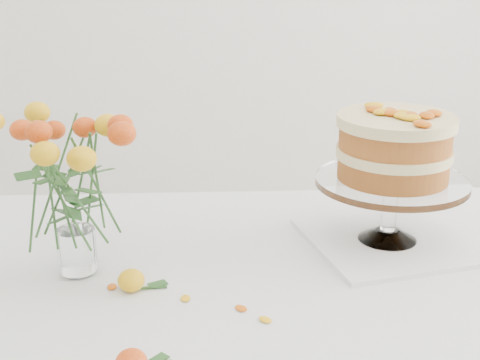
% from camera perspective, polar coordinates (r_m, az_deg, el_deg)
% --- Properties ---
extents(table, '(1.43, 0.93, 0.76)m').
position_cam_1_polar(table, '(1.37, 0.66, -10.94)').
color(table, tan).
rests_on(table, ground).
extents(napkin, '(0.39, 0.39, 0.01)m').
position_cam_1_polar(napkin, '(1.49, 12.42, -5.12)').
color(napkin, silver).
rests_on(napkin, table).
extents(cake_stand, '(0.32, 0.32, 0.29)m').
position_cam_1_polar(cake_stand, '(1.42, 12.99, 2.17)').
color(cake_stand, white).
rests_on(cake_stand, napkin).
extents(rose_vase, '(0.27, 0.27, 0.37)m').
position_cam_1_polar(rose_vase, '(1.29, -14.35, 1.02)').
color(rose_vase, white).
rests_on(rose_vase, table).
extents(loose_rose_near, '(0.09, 0.05, 0.04)m').
position_cam_1_polar(loose_rose_near, '(1.27, -9.25, -8.46)').
color(loose_rose_near, '#FFA916').
rests_on(loose_rose_near, table).
extents(stray_petal_a, '(0.03, 0.02, 0.00)m').
position_cam_1_polar(stray_petal_a, '(1.24, -4.68, -10.04)').
color(stray_petal_a, '#FDB40F').
rests_on(stray_petal_a, table).
extents(stray_petal_b, '(0.03, 0.02, 0.00)m').
position_cam_1_polar(stray_petal_b, '(1.21, 0.09, -10.91)').
color(stray_petal_b, '#FDB40F').
rests_on(stray_petal_b, table).
extents(stray_petal_c, '(0.03, 0.02, 0.00)m').
position_cam_1_polar(stray_petal_c, '(1.18, 2.18, -11.84)').
color(stray_petal_c, '#FDB40F').
rests_on(stray_petal_c, table).
extents(stray_petal_d, '(0.03, 0.02, 0.00)m').
position_cam_1_polar(stray_petal_d, '(1.30, -10.87, -8.95)').
color(stray_petal_d, '#FDB40F').
rests_on(stray_petal_d, table).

